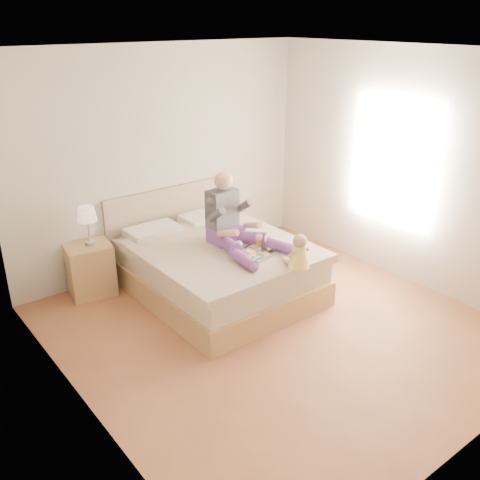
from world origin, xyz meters
TOP-DOWN VIEW (x-y plane):
  - room at (0.08, 0.01)m, footprint 4.02×4.22m
  - bed at (0.00, 1.08)m, footprint 1.70×2.18m
  - nightstand at (-1.16, 1.88)m, footprint 0.55×0.51m
  - lamp at (-1.12, 1.87)m, footprint 0.22×0.22m
  - adult at (0.12, 0.87)m, footprint 0.71×1.02m
  - tray at (0.12, 0.52)m, footprint 0.54×0.46m
  - baby at (0.30, 0.01)m, footprint 0.24×0.32m

SIDE VIEW (x-z plane):
  - nightstand at x=-1.16m, z-range 0.00..0.60m
  - bed at x=0.00m, z-range -0.18..0.82m
  - tray at x=0.12m, z-range 0.57..0.71m
  - baby at x=0.30m, z-range 0.58..0.94m
  - adult at x=0.12m, z-range 0.44..1.27m
  - lamp at x=-1.12m, z-range 0.72..1.17m
  - room at x=0.08m, z-range 0.15..2.87m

